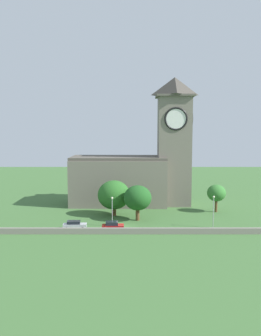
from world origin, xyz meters
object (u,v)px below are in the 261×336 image
Objects in this scene: tree_riverside_west at (115,195)px; car_red at (114,226)px; streetlamp_west_mid at (113,206)px; streetlamp_central at (215,206)px; tree_churchyard at (139,198)px; tree_riverside_east at (218,193)px; church at (141,165)px; car_silver at (76,225)px.

car_red is at bearing -88.61° from tree_riverside_west.
streetlamp_west_mid is 20.28m from streetlamp_central.
tree_churchyard reaches higher than tree_riverside_east.
streetlamp_central is (14.21, -23.35, -5.78)m from church.
tree_churchyard is (-0.82, -17.36, -5.25)m from church.
church is 27.94m from streetlamp_central.
streetlamp_west_mid is 9.53m from tree_riverside_west.
streetlamp_west_mid is 0.93× the size of tree_riverside_east.
tree_churchyard is at bearing -156.76° from tree_riverside_east.
church is 23.93m from streetlamp_west_mid.
tree_riverside_east is at bearing 23.24° from tree_churchyard.
tree_riverside_east is at bearing 34.09° from car_red.
car_silver is at bearing -122.86° from tree_riverside_west.
church is 4.26× the size of tree_churchyard.
church is at bearing 77.11° from car_red.
tree_riverside_east is (24.13, 3.57, -0.21)m from tree_riverside_west.
car_silver is 27.87m from streetlamp_central.
tree_riverside_east is (31.43, 14.87, 3.70)m from car_silver.
streetlamp_west_mid is 0.94× the size of streetlamp_central.
car_silver is 14.89m from tree_churchyard.
church is at bearing 60.94° from car_silver.
tree_riverside_east is at bearing 74.89° from streetlamp_central.
tree_riverside_west reaches higher than car_red.
streetlamp_central is 0.85× the size of tree_churchyard.
tree_churchyard is at bearing -40.41° from tree_riverside_west.
tree_riverside_west is (-6.12, -12.85, -5.42)m from church.
church is 5.37× the size of streetlamp_west_mid.
church is 6.97× the size of car_silver.
church is 27.66m from car_red.
car_silver is 0.71× the size of tree_riverside_east.
car_silver is at bearing -119.06° from church.
church is 4.05× the size of tree_riverside_west.
car_silver is 0.77× the size of streetlamp_west_mid.
car_silver is at bearing -151.69° from tree_churchyard.
tree_riverside_east reaches higher than car_red.
streetlamp_central is 14.57m from tree_riverside_east.
tree_riverside_east is (23.83, 16.13, 3.62)m from car_red.
car_red is at bearing -85.63° from streetlamp_west_mid.
church is at bearing 74.86° from streetlamp_west_mid.
tree_riverside_west is at bearing 57.14° from car_silver.
tree_riverside_east is at bearing 28.52° from streetlamp_west_mid.
streetlamp_central is at bearing -21.72° from tree_churchyard.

